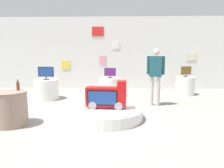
% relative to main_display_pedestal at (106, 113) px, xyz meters
% --- Properties ---
extents(ground_plane, '(30.00, 30.00, 0.00)m').
position_rel_main_display_pedestal_xyz_m(ground_plane, '(-0.18, -0.12, -0.14)').
color(ground_plane, gray).
extents(back_wall_display, '(12.01, 0.13, 3.32)m').
position_rel_main_display_pedestal_xyz_m(back_wall_display, '(-0.18, 4.54, 1.52)').
color(back_wall_display, silver).
rests_on(back_wall_display, ground).
extents(main_display_pedestal, '(1.87, 1.87, 0.27)m').
position_rel_main_display_pedestal_xyz_m(main_display_pedestal, '(0.00, 0.00, 0.00)').
color(main_display_pedestal, silver).
rests_on(main_display_pedestal, ground).
extents(novelty_firetruck_tv, '(1.04, 0.41, 0.72)m').
position_rel_main_display_pedestal_xyz_m(novelty_firetruck_tv, '(0.02, -0.01, 0.43)').
color(novelty_firetruck_tv, gray).
rests_on(novelty_firetruck_tv, main_display_pedestal).
extents(display_pedestal_left_rear, '(0.85, 0.85, 0.72)m').
position_rel_main_display_pedestal_xyz_m(display_pedestal_left_rear, '(-2.31, 2.15, 0.23)').
color(display_pedestal_left_rear, silver).
rests_on(display_pedestal_left_rear, ground).
extents(tv_on_left_rear, '(0.59, 0.24, 0.46)m').
position_rel_main_display_pedestal_xyz_m(tv_on_left_rear, '(-2.31, 2.14, 0.84)').
color(tv_on_left_rear, black).
rests_on(tv_on_left_rear, display_pedestal_left_rear).
extents(display_pedestal_center_rear, '(0.85, 0.85, 0.72)m').
position_rel_main_display_pedestal_xyz_m(display_pedestal_center_rear, '(-0.01, 2.70, 0.23)').
color(display_pedestal_center_rear, silver).
rests_on(display_pedestal_center_rear, ground).
extents(tv_on_center_rear, '(0.44, 0.22, 0.38)m').
position_rel_main_display_pedestal_xyz_m(tv_on_center_rear, '(-0.01, 2.70, 0.79)').
color(tv_on_center_rear, black).
rests_on(tv_on_center_rear, display_pedestal_center_rear).
extents(display_pedestal_right_rear, '(0.74, 0.74, 0.72)m').
position_rel_main_display_pedestal_xyz_m(display_pedestal_right_rear, '(3.02, 3.16, 0.23)').
color(display_pedestal_right_rear, silver).
rests_on(display_pedestal_right_rear, ground).
extents(tv_on_right_rear, '(0.51, 0.21, 0.44)m').
position_rel_main_display_pedestal_xyz_m(tv_on_right_rear, '(3.01, 3.16, 0.82)').
color(tv_on_right_rear, black).
rests_on(tv_on_right_rear, display_pedestal_right_rear).
extents(side_table_round, '(0.75, 0.75, 0.81)m').
position_rel_main_display_pedestal_xyz_m(side_table_round, '(-2.17, -0.57, 0.27)').
color(side_table_round, gray).
rests_on(side_table_round, ground).
extents(bottle_on_side_table, '(0.07, 0.07, 0.26)m').
position_rel_main_display_pedestal_xyz_m(bottle_on_side_table, '(-2.05, -0.43, 0.77)').
color(bottle_on_side_table, brown).
rests_on(bottle_on_side_table, side_table_round).
extents(shopper_browsing_near_truck, '(0.54, 0.30, 1.81)m').
position_rel_main_display_pedestal_xyz_m(shopper_browsing_near_truck, '(1.48, 1.37, 0.93)').
color(shopper_browsing_near_truck, '#B2ADA3').
rests_on(shopper_browsing_near_truck, ground).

